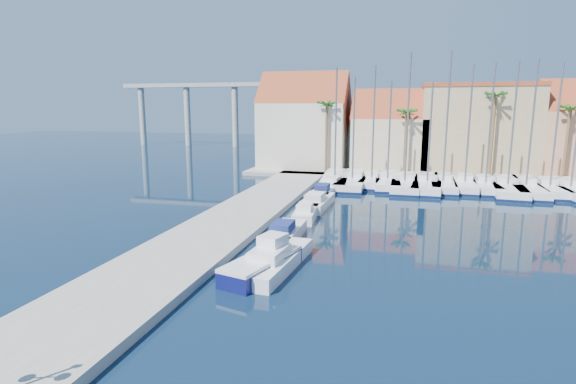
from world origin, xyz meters
name	(u,v)px	position (x,y,z in m)	size (l,w,h in m)	color
ground	(297,336)	(0.00, 0.00, 0.00)	(260.00, 260.00, 0.00)	black
quay_west	(220,228)	(-9.00, 13.50, 0.25)	(6.00, 77.00, 0.50)	gray
shore_north	(449,172)	(10.00, 48.00, 0.25)	(54.00, 16.00, 0.50)	gray
fishing_boat	(264,262)	(-3.37, 6.22, 0.66)	(3.36, 5.98, 1.99)	#0D104F
motorboat_west_0	(273,260)	(-3.07, 7.10, 0.51)	(3.03, 7.56, 1.40)	white
motorboat_west_1	(284,233)	(-3.89, 12.64, 0.51)	(1.90, 5.93, 1.40)	white
motorboat_west_2	(306,213)	(-3.72, 18.88, 0.51)	(1.96, 5.15, 1.40)	white
motorboat_west_3	(317,202)	(-3.70, 23.42, 0.51)	(2.41, 6.81, 1.40)	white
motorboat_west_4	(323,192)	(-3.97, 28.33, 0.51)	(1.90, 5.84, 1.40)	white
motorboat_west_5	(333,184)	(-3.74, 33.47, 0.51)	(2.65, 7.06, 1.40)	white
motorboat_west_6	(338,178)	(-3.83, 38.08, 0.51)	(2.50, 6.38, 1.40)	white
sailboat_0	(335,180)	(-3.81, 35.60, 0.58)	(3.86, 11.54, 13.36)	white
sailboat_1	(353,181)	(-1.74, 35.79, 0.56)	(3.19, 11.95, 12.34)	white
sailboat_2	(372,180)	(0.43, 36.38, 0.64)	(2.80, 8.48, 13.58)	white
sailboat_3	(387,181)	(2.16, 36.25, 0.57)	(3.30, 10.49, 11.84)	white
sailboat_4	(405,183)	(4.12, 35.39, 0.59)	(3.03, 11.23, 14.75)	white
sailboat_5	(427,184)	(6.57, 35.62, 0.56)	(3.94, 11.69, 11.61)	white
sailboat_6	(443,183)	(8.25, 36.19, 0.62)	(2.89, 10.08, 14.84)	white
sailboat_7	(464,184)	(10.55, 36.22, 0.62)	(2.91, 9.10, 13.45)	white
sailboat_8	(484,185)	(12.58, 36.05, 0.63)	(2.75, 8.85, 13.53)	white
sailboat_9	(507,187)	(14.77, 35.71, 0.57)	(4.11, 12.06, 13.66)	white
sailboat_10	(525,187)	(16.55, 35.82, 0.58)	(3.44, 11.36, 13.87)	white
sailboat_11	(548,188)	(18.83, 35.84, 0.61)	(2.46, 9.27, 13.37)	white
sailboat_12	(568,189)	(20.67, 35.75, 0.58)	(3.38, 10.75, 13.21)	white
building_0	(305,125)	(-10.00, 47.00, 6.52)	(12.30, 9.00, 13.50)	beige
building_1	(390,135)	(2.00, 47.00, 5.30)	(10.30, 8.00, 11.00)	#C4AE8A
building_2	(476,128)	(13.00, 48.00, 6.26)	(14.20, 10.20, 11.50)	tan
palm_0	(327,107)	(-6.00, 42.00, 9.08)	(2.60, 2.60, 10.15)	brown
palm_1	(407,114)	(4.00, 42.00, 8.14)	(2.60, 2.60, 9.15)	brown
palm_2	(495,99)	(14.00, 42.00, 10.02)	(2.60, 2.60, 11.15)	brown
palm_3	(570,111)	(22.00, 42.00, 8.61)	(2.60, 2.60, 9.65)	brown
viaduct	(214,102)	(-39.07, 82.00, 10.25)	(48.00, 2.20, 14.45)	#9E9E99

